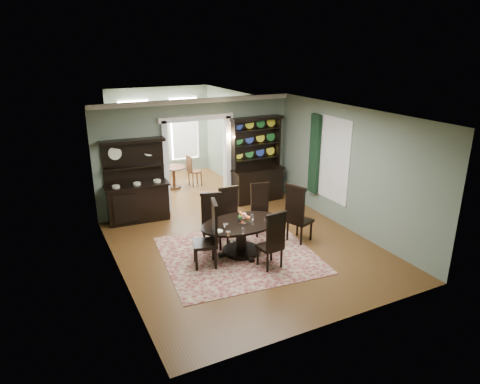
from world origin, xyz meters
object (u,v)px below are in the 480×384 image
at_px(dining_table, 241,232).
at_px(sideboard, 137,193).
at_px(welsh_dresser, 257,171).
at_px(parlor_table, 174,174).

height_order(dining_table, sideboard, sideboard).
height_order(dining_table, welsh_dresser, welsh_dresser).
bearing_deg(parlor_table, welsh_dresser, -49.29).
distance_m(welsh_dresser, parlor_table, 2.82).
xyz_separation_m(dining_table, sideboard, (-1.56, 2.84, 0.24)).
bearing_deg(sideboard, welsh_dresser, 3.89).
bearing_deg(dining_table, sideboard, 116.47).
bearing_deg(parlor_table, sideboard, -128.22).
relative_size(sideboard, welsh_dresser, 0.87).
relative_size(sideboard, parlor_table, 2.84).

